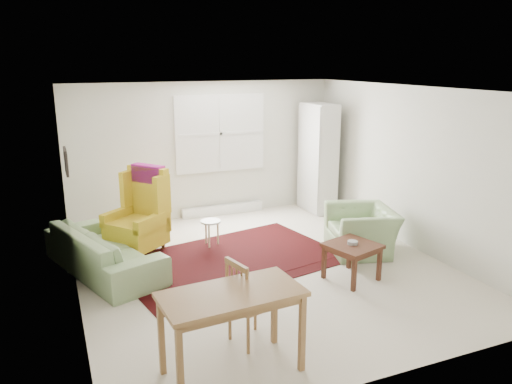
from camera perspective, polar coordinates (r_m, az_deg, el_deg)
name	(u,v)px	position (r m, az deg, el deg)	size (l,w,h in m)	color
room	(260,179)	(6.97, 0.43, 1.48)	(5.04, 5.54, 2.51)	beige
rug	(231,259)	(7.44, -2.93, -7.70)	(3.17, 2.04, 0.03)	black
sofa	(103,242)	(7.24, -17.10, -5.48)	(2.16, 0.84, 0.87)	#809E69
armchair	(362,226)	(7.82, 11.98, -3.80)	(1.05, 0.92, 0.82)	#809E69
wingback_chair	(135,211)	(7.77, -13.66, -2.13)	(0.76, 0.80, 1.31)	gold
coffee_table	(352,262)	(6.87, 10.87, -7.81)	(0.62, 0.62, 0.51)	#482416
stool	(211,233)	(7.96, -5.17, -4.69)	(0.32, 0.32, 0.43)	white
cabinet	(318,158)	(9.68, 7.12, 3.87)	(0.44, 0.83, 2.08)	silver
desk	(232,333)	(4.83, -2.75, -15.76)	(1.30, 0.65, 0.83)	olive
desk_chair	(252,300)	(5.26, -0.48, -12.29)	(0.41, 0.41, 0.94)	olive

